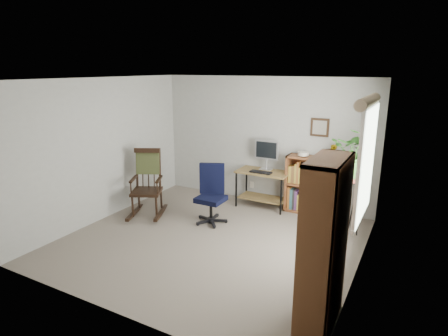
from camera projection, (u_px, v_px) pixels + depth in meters
The scene contains 18 objects.
floor at pixel (212, 240), 5.71m from camera, with size 4.20×4.00×0.00m, color gray.
ceiling at pixel (210, 79), 5.08m from camera, with size 4.20×4.00×0.00m, color silver.
wall_back at pixel (264, 141), 7.10m from camera, with size 4.20×0.00×2.40m, color #B1B1AC.
wall_front at pixel (109, 209), 3.70m from camera, with size 4.20×0.00×2.40m, color #B1B1AC.
wall_left at pixel (104, 150), 6.36m from camera, with size 0.00×4.00×2.40m, color #B1B1AC.
wall_right at pixel (364, 185), 4.43m from camera, with size 0.00×4.00×2.40m, color #B1B1AC.
window at pixel (366, 163), 4.66m from camera, with size 0.12×1.20×1.50m, color white, non-canonical shape.
desk at pixel (263, 189), 7.01m from camera, with size 0.96×0.53×0.69m, color olive, non-canonical shape.
monitor at pixel (267, 155), 6.96m from camera, with size 0.46×0.16×0.56m, color #B8B8BD, non-canonical shape.
keyboard at pixel (261, 172), 6.81m from camera, with size 0.40×0.15×0.03m, color black.
office_chair at pixel (211, 194), 6.24m from camera, with size 0.55×0.55×1.01m, color black, non-canonical shape.
rocking_chair at pixel (146, 183), 6.55m from camera, with size 0.62×1.03×1.20m, color black, non-canonical shape.
low_bookshelf at pixel (314, 186), 6.64m from camera, with size 0.98×0.33×1.04m, color brown, non-canonical shape.
tall_bookshelf at pixel (323, 245), 3.66m from camera, with size 0.33×0.77×1.75m, color brown, non-canonical shape.
plant_stand at pixel (351, 204), 5.74m from camera, with size 0.29×0.29×1.04m, color black, non-canonical shape.
spider_plant at pixel (358, 128), 5.43m from camera, with size 1.69×1.88×1.46m, color #2E6423.
potted_plant_small at pixel (332, 156), 6.37m from camera, with size 0.13×0.24×0.11m, color #2E6423.
framed_picture at pixel (320, 128), 6.50m from camera, with size 0.32×0.04×0.32m, color black, non-canonical shape.
Camera 1 is at (2.65, -4.51, 2.56)m, focal length 30.00 mm.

